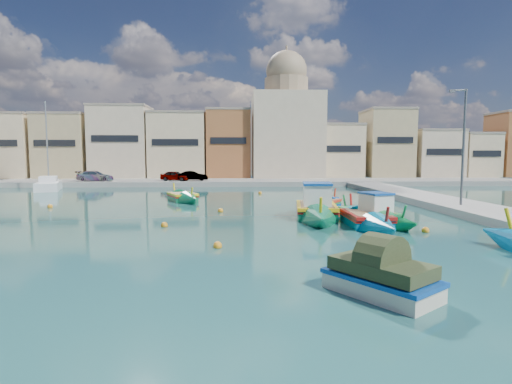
# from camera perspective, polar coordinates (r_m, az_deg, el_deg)

# --- Properties ---
(ground) EXTENTS (160.00, 160.00, 0.00)m
(ground) POSITION_cam_1_polar(r_m,az_deg,el_deg) (19.98, -10.80, -5.62)
(ground) COLOR #143C3A
(ground) RESTS_ON ground
(north_quay) EXTENTS (80.00, 8.00, 0.60)m
(north_quay) POSITION_cam_1_polar(r_m,az_deg,el_deg) (51.61, -5.75, 1.39)
(north_quay) COLOR gray
(north_quay) RESTS_ON ground
(north_townhouses) EXTENTS (83.20, 7.87, 10.19)m
(north_townhouses) POSITION_cam_1_polar(r_m,az_deg,el_deg) (58.92, 1.15, 6.45)
(north_townhouses) COLOR beige
(north_townhouses) RESTS_ON ground
(church_block) EXTENTS (10.00, 10.00, 19.10)m
(church_block) POSITION_cam_1_polar(r_m,az_deg,el_deg) (60.03, 4.33, 9.67)
(church_block) COLOR #C7B394
(church_block) RESTS_ON ground
(quay_street_lamp) EXTENTS (1.18, 0.16, 8.00)m
(quay_street_lamp) POSITION_cam_1_polar(r_m,az_deg,el_deg) (29.31, 27.42, 5.83)
(quay_street_lamp) COLOR #595B60
(quay_street_lamp) RESTS_ON ground
(parked_cars) EXTENTS (16.07, 2.51, 1.26)m
(parked_cars) POSITION_cam_1_polar(r_m,az_deg,el_deg) (51.28, -15.53, 2.23)
(parked_cars) COLOR #4C1919
(parked_cars) RESTS_ON north_quay
(luzzu_turquoise_cabin) EXTENTS (3.57, 10.46, 3.29)m
(luzzu_turquoise_cabin) POSITION_cam_1_polar(r_m,az_deg,el_deg) (24.50, 8.59, -2.64)
(luzzu_turquoise_cabin) COLOR #0B784D
(luzzu_turquoise_cabin) RESTS_ON ground
(luzzu_blue_cabin) EXTENTS (3.99, 7.63, 2.63)m
(luzzu_blue_cabin) POSITION_cam_1_polar(r_m,az_deg,el_deg) (23.15, 16.12, -3.44)
(luzzu_blue_cabin) COLOR #0B7535
(luzzu_blue_cabin) RESTS_ON ground
(luzzu_cyan_mid) EXTENTS (5.53, 7.29, 2.22)m
(luzzu_cyan_mid) POSITION_cam_1_polar(r_m,az_deg,el_deg) (28.17, 9.43, -1.97)
(luzzu_cyan_mid) COLOR #0045A8
(luzzu_cyan_mid) RESTS_ON ground
(luzzu_green) EXTENTS (4.60, 7.25, 2.25)m
(luzzu_green) POSITION_cam_1_polar(r_m,az_deg,el_deg) (33.64, -10.45, -0.81)
(luzzu_green) COLOR #0A7245
(luzzu_green) RESTS_ON ground
(luzzu_blue_south) EXTENTS (2.11, 8.65, 2.49)m
(luzzu_blue_south) POSITION_cam_1_polar(r_m,az_deg,el_deg) (22.19, 15.44, -3.95)
(luzzu_blue_south) COLOR #006F96
(luzzu_blue_south) RESTS_ON ground
(tender_near) EXTENTS (3.00, 3.30, 1.44)m
(tender_near) POSITION_cam_1_polar(r_m,az_deg,el_deg) (11.40, 17.46, -11.73)
(tender_near) COLOR beige
(tender_near) RESTS_ON ground
(yacht_north) EXTENTS (4.49, 7.98, 10.26)m
(yacht_north) POSITION_cam_1_polar(r_m,az_deg,el_deg) (49.83, -27.30, 0.81)
(yacht_north) COLOR white
(yacht_north) RESTS_ON ground
(mooring_buoys) EXTENTS (23.00, 23.18, 0.36)m
(mooring_buoys) POSITION_cam_1_polar(r_m,az_deg,el_deg) (25.04, -3.38, -3.16)
(mooring_buoys) COLOR orange
(mooring_buoys) RESTS_ON ground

